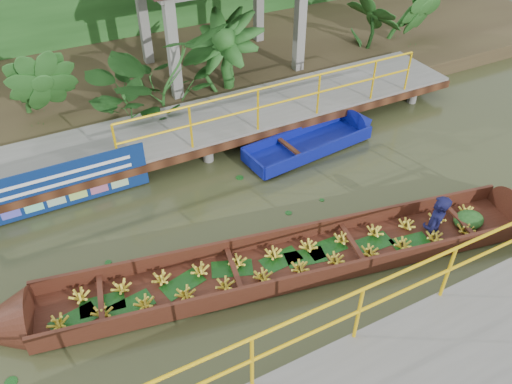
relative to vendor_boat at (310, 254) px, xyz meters
name	(u,v)px	position (x,y,z in m)	size (l,w,h in m)	color
ground	(216,249)	(-1.35, 1.07, -0.21)	(80.00, 80.00, 0.00)	#2F3319
land_strip	(110,77)	(-1.35, 8.57, 0.02)	(30.00, 8.00, 0.45)	#2F2317
far_dock	(155,138)	(-1.33, 4.50, 0.27)	(16.00, 2.06, 1.66)	slate
vendor_boat	(310,254)	(0.00, 0.00, 0.00)	(10.99, 3.07, 2.11)	#381A0F
moored_blue_boat	(336,134)	(2.75, 3.16, -0.06)	(3.70, 1.31, 0.86)	navy
blue_banner	(66,185)	(-3.45, 3.55, 0.35)	(3.25, 0.04, 1.02)	navy
tropical_plants	(210,50)	(0.90, 6.37, 1.23)	(14.58, 1.58, 1.98)	#163A12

